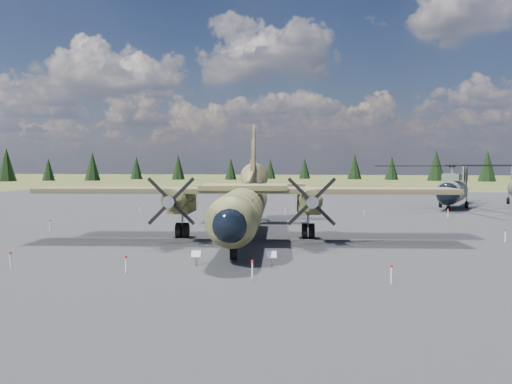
# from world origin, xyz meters

# --- Properties ---
(ground) EXTENTS (500.00, 500.00, 0.00)m
(ground) POSITION_xyz_m (0.00, 0.00, 0.00)
(ground) COLOR brown
(ground) RESTS_ON ground
(apron) EXTENTS (120.00, 120.00, 0.04)m
(apron) POSITION_xyz_m (0.00, 10.00, 0.00)
(apron) COLOR #55565A
(apron) RESTS_ON ground
(transport_plane) EXTENTS (28.50, 25.73, 9.38)m
(transport_plane) POSITION_xyz_m (-0.88, -0.71, 2.69)
(transport_plane) COLOR #3F4123
(transport_plane) RESTS_ON ground
(helicopter_near) EXTENTS (25.71, 25.90, 5.17)m
(helicopter_near) POSITION_xyz_m (18.51, 26.57, 3.67)
(helicopter_near) COLOR slate
(helicopter_near) RESTS_ON ground
(info_placard_left) EXTENTS (0.50, 0.26, 0.75)m
(info_placard_left) POSITION_xyz_m (-1.37, -10.98, 0.50)
(info_placard_left) COLOR gray
(info_placard_left) RESTS_ON ground
(info_placard_right) EXTENTS (0.52, 0.28, 0.79)m
(info_placard_right) POSITION_xyz_m (2.44, -10.62, 0.52)
(info_placard_right) COLOR gray
(info_placard_right) RESTS_ON ground
(barrier_fence) EXTENTS (33.12, 29.62, 0.85)m
(barrier_fence) POSITION_xyz_m (-0.46, -0.08, 0.51)
(barrier_fence) COLOR white
(barrier_fence) RESTS_ON ground
(treeline) EXTENTS (319.47, 325.12, 10.98)m
(treeline) POSITION_xyz_m (4.53, -3.00, 4.79)
(treeline) COLOR black
(treeline) RESTS_ON ground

